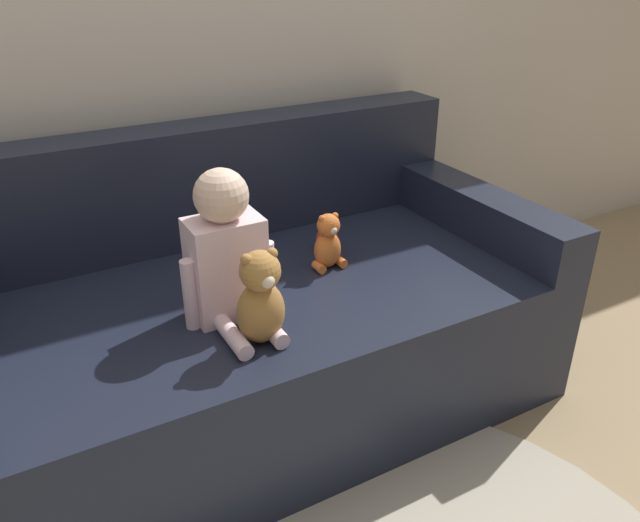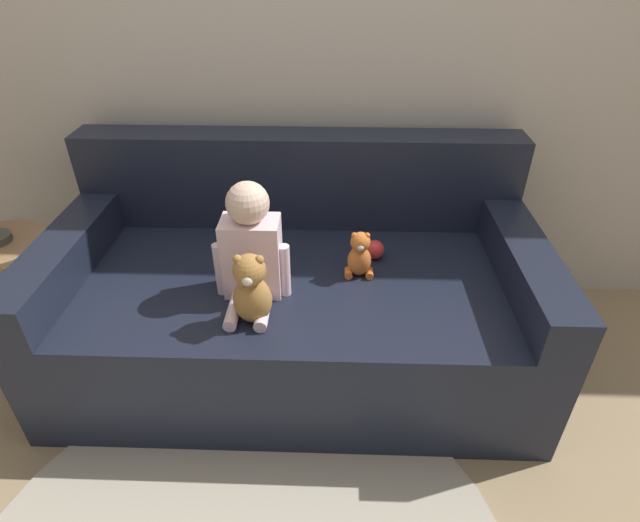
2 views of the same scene
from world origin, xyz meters
name	(u,v)px [view 1 (image 1 of 2)]	position (x,y,z in m)	size (l,w,h in m)	color
ground_plane	(261,401)	(0.00, 0.00, 0.00)	(12.00, 12.00, 0.00)	#9E8460
couch	(250,319)	(0.00, 0.05, 0.31)	(1.89, 0.99, 0.88)	black
person_baby	(227,255)	(-0.13, -0.14, 0.66)	(0.27, 0.31, 0.43)	silver
teddy_bear_brown	(261,298)	(-0.11, -0.31, 0.60)	(0.13, 0.12, 0.27)	#AD7A3D
plush_toy_side	(328,243)	(0.25, -0.02, 0.56)	(0.11, 0.09, 0.19)	orange
toy_ball	(327,238)	(0.32, 0.10, 0.51)	(0.08, 0.08, 0.08)	red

